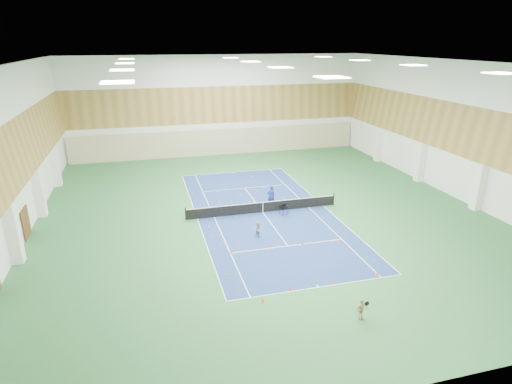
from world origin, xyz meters
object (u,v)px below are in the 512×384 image
child_court (259,230)px  ball_cart (283,210)px  tennis_net (263,206)px  coach (271,196)px  child_apron (361,309)px

child_court → ball_cart: (3.06, 3.46, -0.15)m
tennis_net → coach: (1.05, 1.14, 0.42)m
ball_cart → child_apron: bearing=-109.2°
coach → child_court: coach is taller
tennis_net → child_apron: size_ratio=11.15×
child_court → child_apron: 11.04m
child_court → tennis_net: bearing=55.5°
child_apron → ball_cart: 14.22m
coach → child_apron: (-0.12, -16.35, -0.40)m
child_court → child_apron: (2.52, -10.74, -0.02)m
child_court → child_apron: child_court is taller
tennis_net → ball_cart: size_ratio=14.44×
tennis_net → coach: 1.60m
child_court → ball_cart: size_ratio=1.34×
child_apron → child_court: bearing=84.2°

